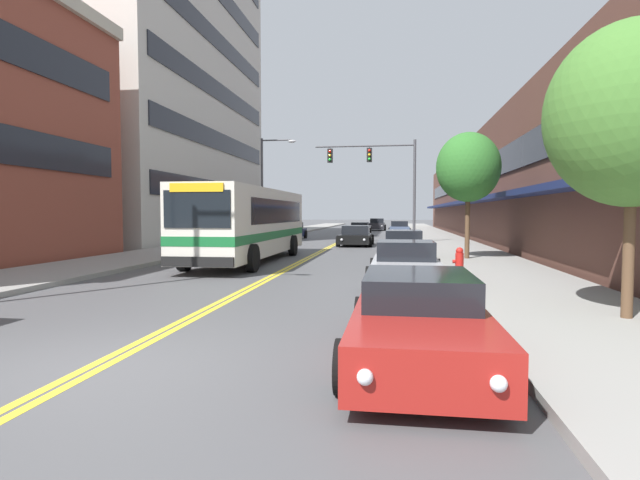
% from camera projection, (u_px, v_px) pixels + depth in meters
% --- Properties ---
extents(ground_plane, '(240.00, 240.00, 0.00)m').
position_uv_depth(ground_plane, '(349.00, 237.00, 43.30)').
color(ground_plane, '#4C4C4F').
extents(sidewalk_left, '(3.90, 106.00, 0.16)m').
position_uv_depth(sidewalk_left, '(266.00, 236.00, 44.41)').
color(sidewalk_left, gray).
rests_on(sidewalk_left, ground_plane).
extents(sidewalk_right, '(3.90, 106.00, 0.16)m').
position_uv_depth(sidewalk_right, '(437.00, 237.00, 42.19)').
color(sidewalk_right, gray).
rests_on(sidewalk_right, ground_plane).
extents(centre_line, '(0.34, 106.00, 0.01)m').
position_uv_depth(centre_line, '(349.00, 237.00, 43.30)').
color(centre_line, yellow).
rests_on(centre_line, ground_plane).
extents(office_tower_left, '(12.08, 24.74, 26.85)m').
position_uv_depth(office_tower_left, '(146.00, 70.00, 39.48)').
color(office_tower_left, '#BCB7AD').
rests_on(office_tower_left, ground_plane).
extents(storefront_row_right, '(9.10, 68.00, 7.83)m').
position_uv_depth(storefront_row_right, '(514.00, 191.00, 41.07)').
color(storefront_row_right, brown).
rests_on(storefront_row_right, ground_plane).
extents(city_bus, '(2.82, 11.49, 3.08)m').
position_uv_depth(city_bus, '(250.00, 221.00, 21.51)').
color(city_bus, silver).
rests_on(city_bus, ground_plane).
extents(car_beige_parked_left_near, '(2.14, 4.68, 1.42)m').
position_uv_depth(car_beige_parked_left_near, '(273.00, 234.00, 34.30)').
color(car_beige_parked_left_near, '#BCAD89').
rests_on(car_beige_parked_left_near, ground_plane).
extents(car_navy_parked_left_far, '(2.01, 4.32, 1.33)m').
position_uv_depth(car_navy_parked_left_far, '(292.00, 231.00, 40.53)').
color(car_navy_parked_left_far, '#19234C').
rests_on(car_navy_parked_left_far, ground_plane).
extents(car_red_parked_right_foreground, '(2.00, 4.83, 1.22)m').
position_uv_depth(car_red_parked_right_foreground, '(419.00, 319.00, 7.00)').
color(car_red_parked_right_foreground, maroon).
rests_on(car_red_parked_right_foreground, ground_plane).
extents(car_dark_grey_parked_right_mid, '(2.01, 4.61, 1.35)m').
position_uv_depth(car_dark_grey_parked_right_mid, '(404.00, 247.00, 21.32)').
color(car_dark_grey_parked_right_mid, '#38383D').
rests_on(car_dark_grey_parked_right_mid, ground_plane).
extents(car_silver_parked_right_far, '(2.13, 4.18, 1.27)m').
position_uv_depth(car_silver_parked_right_far, '(406.00, 265.00, 14.28)').
color(car_silver_parked_right_far, '#B7B7BC').
rests_on(car_silver_parked_right_far, ground_plane).
extents(car_slate_blue_parked_right_end, '(2.09, 4.17, 1.34)m').
position_uv_depth(car_slate_blue_parked_right_end, '(399.00, 229.00, 47.62)').
color(car_slate_blue_parked_right_end, '#475675').
rests_on(car_slate_blue_parked_right_end, ground_plane).
extents(car_white_moving_lead, '(2.01, 4.71, 1.24)m').
position_uv_depth(car_white_moving_lead, '(360.00, 229.00, 46.09)').
color(car_white_moving_lead, white).
rests_on(car_white_moving_lead, ground_plane).
extents(car_charcoal_moving_second, '(2.15, 4.44, 1.45)m').
position_uv_depth(car_charcoal_moving_second, '(377.00, 225.00, 61.06)').
color(car_charcoal_moving_second, '#232328').
rests_on(car_charcoal_moving_second, ground_plane).
extents(car_black_moving_third, '(2.21, 4.43, 1.29)m').
position_uv_depth(car_black_moving_third, '(356.00, 236.00, 32.06)').
color(car_black_moving_third, black).
rests_on(car_black_moving_third, ground_plane).
extents(traffic_signal_mast, '(6.64, 0.38, 6.87)m').
position_uv_depth(traffic_signal_mast, '(381.00, 170.00, 32.82)').
color(traffic_signal_mast, '#47474C').
rests_on(traffic_signal_mast, ground_plane).
extents(street_lamp_left_far, '(2.51, 0.28, 7.31)m').
position_uv_depth(street_lamp_left_far, '(267.00, 180.00, 34.92)').
color(street_lamp_left_far, '#47474C').
rests_on(street_lamp_left_far, ground_plane).
extents(street_tree_right_near, '(3.02, 3.02, 5.34)m').
position_uv_depth(street_tree_right_near, '(633.00, 115.00, 8.93)').
color(street_tree_right_near, brown).
rests_on(street_tree_right_near, sidewalk_right).
extents(street_tree_right_mid, '(2.66, 2.66, 5.33)m').
position_uv_depth(street_tree_right_mid, '(468.00, 167.00, 21.02)').
color(street_tree_right_mid, brown).
rests_on(street_tree_right_mid, sidewalk_right).
extents(fire_hydrant, '(0.33, 0.25, 0.86)m').
position_uv_depth(fire_hydrant, '(459.00, 261.00, 15.46)').
color(fire_hydrant, red).
rests_on(fire_hydrant, sidewalk_right).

